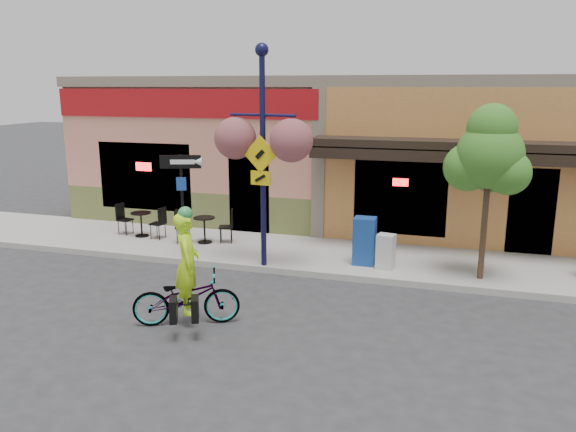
# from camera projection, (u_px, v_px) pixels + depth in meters

# --- Properties ---
(ground) EXTENTS (90.00, 90.00, 0.00)m
(ground) POSITION_uv_depth(u_px,v_px,m) (325.00, 287.00, 12.10)
(ground) COLOR #2D2D30
(ground) RESTS_ON ground
(sidewalk) EXTENTS (24.00, 3.00, 0.15)m
(sidewalk) POSITION_uv_depth(u_px,v_px,m) (343.00, 257.00, 13.95)
(sidewalk) COLOR #9E9B93
(sidewalk) RESTS_ON ground
(curb) EXTENTS (24.00, 0.12, 0.15)m
(curb) POSITION_uv_depth(u_px,v_px,m) (330.00, 276.00, 12.60)
(curb) COLOR #A8A59E
(curb) RESTS_ON ground
(building) EXTENTS (18.20, 8.20, 4.50)m
(building) POSITION_uv_depth(u_px,v_px,m) (377.00, 147.00, 18.59)
(building) COLOR tan
(building) RESTS_ON ground
(bicycle) EXTENTS (2.03, 1.39, 1.01)m
(bicycle) POSITION_uv_depth(u_px,v_px,m) (186.00, 298.00, 10.13)
(bicycle) COLOR maroon
(bicycle) RESTS_ON ground
(cyclist_rider) EXTENTS (0.67, 0.79, 1.84)m
(cyclist_rider) POSITION_uv_depth(u_px,v_px,m) (188.00, 276.00, 10.02)
(cyclist_rider) COLOR #C0FF1A
(cyclist_rider) RESTS_ON ground
(lamp_post) EXTENTS (1.66, 0.82, 5.00)m
(lamp_post) POSITION_uv_depth(u_px,v_px,m) (263.00, 158.00, 12.55)
(lamp_post) COLOR #13123B
(lamp_post) RESTS_ON sidewalk
(one_way_sign) EXTENTS (0.98, 0.51, 2.51)m
(one_way_sign) POSITION_uv_depth(u_px,v_px,m) (183.00, 207.00, 13.41)
(one_way_sign) COLOR black
(one_way_sign) RESTS_ON sidewalk
(cafe_set_left) EXTENTS (1.56, 0.92, 0.88)m
(cafe_set_left) POSITION_uv_depth(u_px,v_px,m) (141.00, 221.00, 15.51)
(cafe_set_left) COLOR black
(cafe_set_left) RESTS_ON sidewalk
(cafe_set_right) EXTENTS (1.68, 1.21, 0.91)m
(cafe_set_right) POSITION_uv_depth(u_px,v_px,m) (204.00, 226.00, 14.87)
(cafe_set_right) COLOR black
(cafe_set_right) RESTS_ON sidewalk
(newspaper_box_blue) EXTENTS (0.51, 0.45, 1.12)m
(newspaper_box_blue) POSITION_uv_depth(u_px,v_px,m) (365.00, 241.00, 13.07)
(newspaper_box_blue) COLOR navy
(newspaper_box_blue) RESTS_ON sidewalk
(newspaper_box_grey) EXTENTS (0.43, 0.40, 0.81)m
(newspaper_box_grey) POSITION_uv_depth(u_px,v_px,m) (386.00, 252.00, 12.77)
(newspaper_box_grey) COLOR silver
(newspaper_box_grey) RESTS_ON sidewalk
(street_tree) EXTENTS (1.54, 1.54, 3.80)m
(street_tree) POSITION_uv_depth(u_px,v_px,m) (487.00, 193.00, 11.79)
(street_tree) COLOR #3D7A26
(street_tree) RESTS_ON sidewalk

